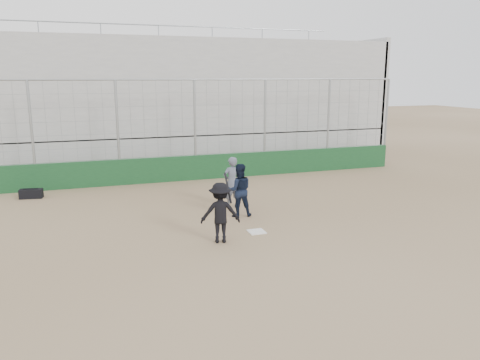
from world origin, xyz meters
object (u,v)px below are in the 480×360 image
object	(u,v)px
batter_at_plate	(220,213)
umpire	(232,185)
equipment_bag	(31,194)
catcher_crouched	(239,199)

from	to	relation	value
batter_at_plate	umpire	bearing A→B (deg)	67.16
equipment_bag	catcher_crouched	bearing A→B (deg)	-35.46
batter_at_plate	equipment_bag	distance (m)	8.03
equipment_bag	batter_at_plate	bearing A→B (deg)	-51.68
catcher_crouched	umpire	bearing A→B (deg)	83.65
batter_at_plate	equipment_bag	bearing A→B (deg)	128.32
umpire	equipment_bag	distance (m)	7.07
batter_at_plate	catcher_crouched	bearing A→B (deg)	59.27
umpire	batter_at_plate	bearing A→B (deg)	58.48
batter_at_plate	catcher_crouched	xyz separation A→B (m)	(1.15, 1.93, -0.23)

